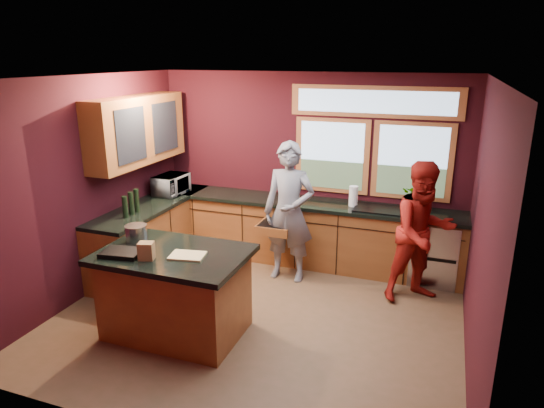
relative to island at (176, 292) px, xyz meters
The scene contains 14 objects.
floor 1.05m from the island, 39.93° to the left, with size 4.50×4.50×0.00m, color brown.
room_shell 1.62m from the island, 82.53° to the left, with size 4.52×4.02×2.71m.
back_counter 2.47m from the island, 68.24° to the left, with size 4.50×0.64×0.93m.
left_counter 1.90m from the island, 130.32° to the left, with size 0.64×2.30×0.93m.
island is the anchor object (origin of this frame).
person_grey 1.91m from the island, 67.26° to the left, with size 0.68×0.45×1.87m, color slate.
person_red 2.98m from the island, 35.08° to the left, with size 0.85×0.66×1.75m, color maroon.
microwave 2.38m from the island, 121.48° to the left, with size 0.53×0.36×0.29m, color #999999.
potted_plant 3.34m from the island, 45.85° to the left, with size 0.37×0.32×0.41m, color #999999.
paper_towel 2.78m from the island, 57.74° to the left, with size 0.12×0.12×0.28m, color white.
cutting_board 0.52m from the island, 14.04° to the right, with size 0.35×0.25×0.02m, color tan.
stock_pot 0.80m from the island, 164.74° to the left, with size 0.24×0.24×0.18m, color #A5A5A9.
paper_bag 0.63m from the island, 120.96° to the right, with size 0.15×0.12×0.18m, color brown.
black_tray 0.71m from the island, 150.95° to the right, with size 0.40×0.28×0.05m, color black.
Camera 1 is at (1.86, -4.66, 2.92)m, focal length 32.00 mm.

